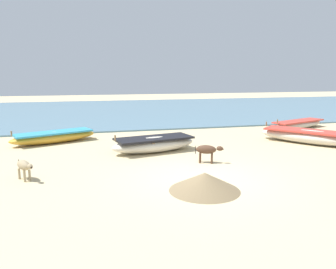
% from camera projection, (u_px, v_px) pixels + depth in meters
% --- Properties ---
extents(ground, '(80.00, 80.00, 0.00)m').
position_uv_depth(ground, '(201.00, 178.00, 9.20)').
color(ground, '#CCB789').
extents(sea_water, '(60.00, 20.00, 0.08)m').
position_uv_depth(sea_water, '(125.00, 110.00, 26.37)').
color(sea_water, slate).
rests_on(sea_water, ground).
extents(fishing_boat_1, '(3.46, 1.82, 0.76)m').
position_uv_depth(fishing_boat_1, '(154.00, 144.00, 12.27)').
color(fishing_boat_1, beige).
rests_on(fishing_boat_1, ground).
extents(fishing_boat_2, '(3.59, 4.09, 0.77)m').
position_uv_depth(fishing_boat_2, '(312.00, 137.00, 13.71)').
color(fishing_boat_2, beige).
rests_on(fishing_boat_2, ground).
extents(fishing_boat_3, '(3.95, 2.14, 0.63)m').
position_uv_depth(fishing_boat_3, '(298.00, 124.00, 17.62)').
color(fishing_boat_3, beige).
rests_on(fishing_boat_3, ground).
extents(fishing_boat_4, '(3.70, 2.26, 0.68)m').
position_uv_depth(fishing_boat_4, '(54.00, 137.00, 13.90)').
color(fishing_boat_4, gold).
rests_on(fishing_boat_4, ground).
extents(calf_near_dun, '(0.59, 0.80, 0.56)m').
position_uv_depth(calf_near_dun, '(24.00, 166.00, 8.92)').
color(calf_near_dun, tan).
rests_on(calf_near_dun, ground).
extents(calf_far_dark, '(0.89, 0.54, 0.60)m').
position_uv_depth(calf_far_dark, '(207.00, 150.00, 10.68)').
color(calf_far_dark, '#4C3323').
rests_on(calf_far_dark, ground).
extents(debris_pile_0, '(2.24, 2.24, 0.47)m').
position_uv_depth(debris_pile_0, '(205.00, 182.00, 8.15)').
color(debris_pile_0, '#7A6647').
rests_on(debris_pile_0, ground).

